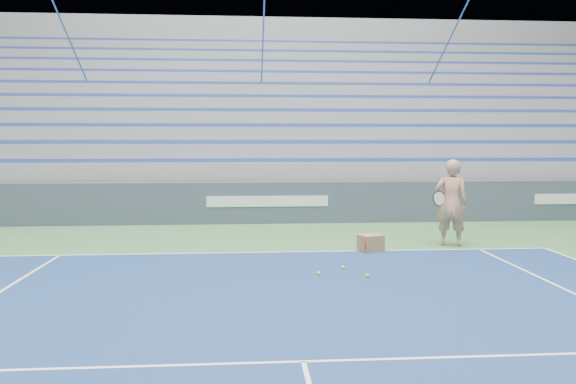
{
  "coord_description": "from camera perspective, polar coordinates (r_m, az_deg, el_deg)",
  "views": [
    {
      "loc": [
        -0.55,
        1.06,
        2.19
      ],
      "look_at": [
        0.29,
        12.38,
        1.15
      ],
      "focal_mm": 35.0,
      "sensor_mm": 36.0,
      "label": 1
    }
  ],
  "objects": [
    {
      "name": "sponsor_barrier",
      "position": [
        14.93,
        -2.1,
        -1.08
      ],
      "size": [
        30.0,
        0.32,
        1.1
      ],
      "color": "#394557",
      "rests_on": "ground"
    },
    {
      "name": "bleachers",
      "position": [
        20.55,
        -2.73,
        5.7
      ],
      "size": [
        31.0,
        9.15,
        7.3
      ],
      "color": "gray",
      "rests_on": "ground"
    },
    {
      "name": "tennis_player",
      "position": [
        12.14,
        16.24,
        -1.05
      ],
      "size": [
        0.99,
        0.93,
        1.81
      ],
      "color": "tan",
      "rests_on": "ground"
    },
    {
      "name": "ball_box",
      "position": [
        11.27,
        8.41,
        -5.16
      ],
      "size": [
        0.54,
        0.49,
        0.34
      ],
      "color": "#906845",
      "rests_on": "ground"
    },
    {
      "name": "tennis_ball_0",
      "position": [
        9.24,
        3.16,
        -8.28
      ],
      "size": [
        0.07,
        0.07,
        0.07
      ],
      "primitive_type": "sphere",
      "color": "#B8EA2F",
      "rests_on": "ground"
    },
    {
      "name": "tennis_ball_1",
      "position": [
        9.17,
        8.05,
        -8.42
      ],
      "size": [
        0.07,
        0.07,
        0.07
      ],
      "primitive_type": "sphere",
      "color": "#B8EA2F",
      "rests_on": "ground"
    },
    {
      "name": "tennis_ball_2",
      "position": [
        11.47,
        8.93,
        -5.67
      ],
      "size": [
        0.07,
        0.07,
        0.07
      ],
      "primitive_type": "sphere",
      "color": "#B8EA2F",
      "rests_on": "ground"
    },
    {
      "name": "tennis_ball_3",
      "position": [
        9.69,
        5.63,
        -7.65
      ],
      "size": [
        0.07,
        0.07,
        0.07
      ],
      "primitive_type": "sphere",
      "color": "#B8EA2F",
      "rests_on": "ground"
    }
  ]
}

